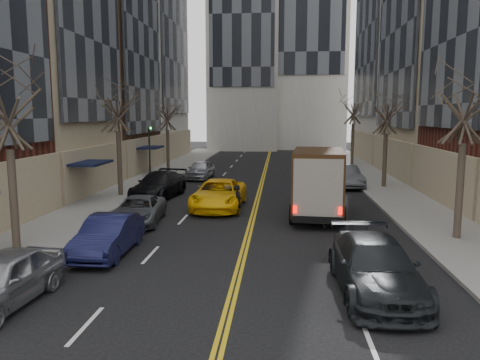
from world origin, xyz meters
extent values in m
cube|color=slate|center=(-9.00, 27.00, 0.07)|extent=(4.00, 66.00, 0.15)
cube|color=slate|center=(9.00, 27.00, 0.07)|extent=(4.00, 66.00, 0.15)
cube|color=#4C301E|center=(-15.50, 33.00, 12.00)|extent=(9.00, 12.00, 24.00)
cube|color=black|center=(-10.84, 33.00, 13.20)|extent=(0.20, 10.56, 19.20)
cube|color=#B7B2A8|center=(-16.50, 46.50, 18.00)|extent=(11.00, 15.00, 36.00)
cube|color=black|center=(-10.00, 18.00, 2.40)|extent=(2.00, 3.00, 0.15)
cube|color=black|center=(-10.90, 18.00, 1.35)|extent=(0.20, 3.00, 2.50)
cube|color=black|center=(-10.00, 31.00, 2.40)|extent=(2.00, 3.00, 0.15)
cube|color=black|center=(-10.90, 31.00, 1.35)|extent=(0.20, 3.00, 2.50)
cube|color=tan|center=(16.00, 32.00, 14.00)|extent=(10.00, 14.00, 28.00)
cube|color=#B7B2A8|center=(17.00, 46.50, 17.00)|extent=(12.00, 15.00, 34.00)
cylinder|color=#382D23|center=(-8.80, 8.00, 2.06)|extent=(0.30, 0.30, 3.83)
cylinder|color=#382D23|center=(-8.80, 20.00, 2.17)|extent=(0.30, 0.30, 4.05)
cylinder|color=#382D23|center=(-8.80, 33.00, 1.99)|extent=(0.30, 0.30, 3.69)
cylinder|color=#382D23|center=(8.80, 11.00, 2.13)|extent=(0.30, 0.30, 3.96)
cylinder|color=#382D23|center=(8.80, 25.00, 2.04)|extent=(0.30, 0.30, 3.78)
cylinder|color=#382D23|center=(8.80, 40.00, 2.22)|extent=(0.30, 0.30, 4.14)
cylinder|color=black|center=(-7.40, 22.00, 2.05)|extent=(0.12, 0.12, 3.80)
imported|color=black|center=(-7.40, 22.00, 4.40)|extent=(0.15, 0.18, 0.90)
sphere|color=#0CE526|center=(-7.25, 21.90, 4.35)|extent=(0.14, 0.14, 0.14)
cube|color=black|center=(3.32, 15.12, 0.55)|extent=(2.73, 6.59, 0.30)
cube|color=black|center=(3.52, 17.48, 1.56)|extent=(2.49, 1.90, 2.11)
cube|color=black|center=(3.28, 14.57, 2.01)|extent=(2.81, 5.10, 3.01)
cube|color=black|center=(3.07, 12.04, 0.55)|extent=(2.32, 0.37, 0.30)
cube|color=red|center=(2.06, 12.10, 1.00)|extent=(0.19, 0.07, 0.35)
cube|color=red|center=(4.07, 11.94, 1.00)|extent=(0.19, 0.07, 0.35)
cube|color=gold|center=(2.06, 14.72, 2.61)|extent=(0.11, 0.90, 0.90)
cube|color=gold|center=(4.50, 14.52, 2.61)|extent=(0.11, 0.90, 0.90)
cylinder|color=black|center=(2.31, 17.32, 0.48)|extent=(0.36, 0.98, 0.96)
cylinder|color=black|center=(4.68, 17.13, 0.48)|extent=(0.36, 0.98, 0.96)
cylinder|color=black|center=(2.00, 13.52, 0.48)|extent=(0.36, 0.98, 0.96)
cylinder|color=black|center=(4.36, 13.32, 0.48)|extent=(0.36, 0.98, 0.96)
imported|color=black|center=(4.20, 4.82, 0.81)|extent=(2.41, 5.63, 1.62)
cube|color=black|center=(4.20, 5.63, 1.48)|extent=(0.13, 0.04, 0.09)
cube|color=blue|center=(4.20, 5.60, 1.48)|extent=(0.10, 0.01, 0.06)
imported|color=yellow|center=(-2.04, 16.90, 0.81)|extent=(2.77, 5.86, 1.62)
imported|color=black|center=(-0.80, 15.00, 0.82)|extent=(0.51, 0.67, 1.65)
imported|color=#999BA0|center=(-6.30, 3.00, 0.76)|extent=(2.05, 4.56, 1.52)
imported|color=#101234|center=(-5.10, 7.95, 0.74)|extent=(1.59, 4.50, 1.48)
imported|color=#4E5156|center=(-5.49, 13.01, 0.65)|extent=(2.57, 4.86, 1.30)
imported|color=black|center=(-6.30, 20.02, 0.81)|extent=(2.98, 5.84, 1.62)
imported|color=#A3A4AA|center=(-5.10, 28.85, 0.76)|extent=(2.10, 4.55, 1.51)
imported|color=#44474B|center=(6.16, 25.44, 0.79)|extent=(2.30, 5.00, 1.59)
imported|color=#939599|center=(6.10, 26.87, 0.73)|extent=(2.89, 5.44, 1.46)
imported|color=black|center=(5.87, 32.58, 0.79)|extent=(2.26, 5.47, 1.58)
camera|label=1|loc=(1.33, -8.81, 5.31)|focal=35.00mm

